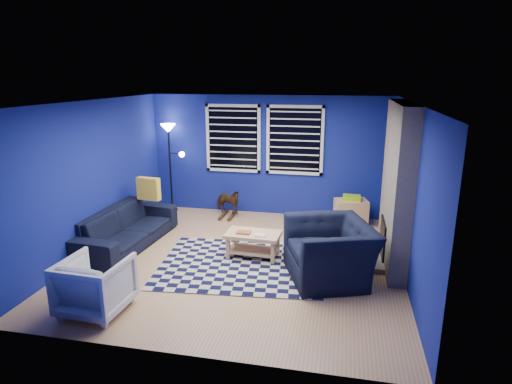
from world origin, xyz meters
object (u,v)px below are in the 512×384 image
sofa (126,228)px  floor_lamp (170,140)px  rocking_horse (228,201)px  coffee_table (253,240)px  cabinet (351,212)px  armchair_big (330,251)px  armchair_bent (95,285)px  tv (393,158)px

sofa → floor_lamp: bearing=3.3°
floor_lamp → rocking_horse: bearing=-7.8°
coffee_table → cabinet: (1.57, 1.93, -0.04)m
armchair_big → rocking_horse: armchair_big is taller
armchair_bent → sofa: bearing=-68.6°
tv → coffee_table: bearing=-140.9°
armchair_big → coffee_table: size_ratio=1.43×
armchair_big → cabinet: (0.32, 2.42, -0.15)m
armchair_big → floor_lamp: bearing=-146.4°
rocking_horse → coffee_table: 2.14m
armchair_big → coffee_table: armchair_big is taller
sofa → floor_lamp: 2.39m
sofa → floor_lamp: (0.02, 2.05, 1.23)m
sofa → armchair_big: size_ratio=1.75×
sofa → rocking_horse: sofa is taller
armchair_bent → floor_lamp: size_ratio=0.42×
armchair_big → armchair_bent: (-2.82, -1.54, -0.06)m
tv → sofa: 5.01m
armchair_bent → rocking_horse: 4.00m
tv → sofa: bearing=-158.3°
floor_lamp → armchair_big: bearing=-36.5°
coffee_table → floor_lamp: bearing=137.0°
sofa → coffee_table: bearing=-87.2°
floor_lamp → armchair_bent: bearing=-80.7°
armchair_big → armchair_bent: bearing=-81.2°
floor_lamp → coffee_table: bearing=-43.0°
coffee_table → armchair_big: bearing=-21.5°
coffee_table → cabinet: cabinet is taller
armchair_big → cabinet: size_ratio=1.85×
tv → armchair_bent: tv is taller
rocking_horse → cabinet: bearing=-71.0°
tv → floor_lamp: bearing=176.9°
armchair_bent → rocking_horse: armchair_bent is taller
sofa → coffee_table: (2.27, -0.04, -0.02)m
sofa → floor_lamp: floor_lamp is taller
armchair_bent → cabinet: armchair_bent is taller
coffee_table → sofa: bearing=178.9°
armchair_bent → cabinet: 5.06m
tv → armchair_big: (-1.03, -2.34, -0.98)m
tv → cabinet: tv is taller
armchair_big → coffee_table: (-1.25, 0.49, -0.11)m
rocking_horse → cabinet: (2.52, 0.01, -0.07)m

